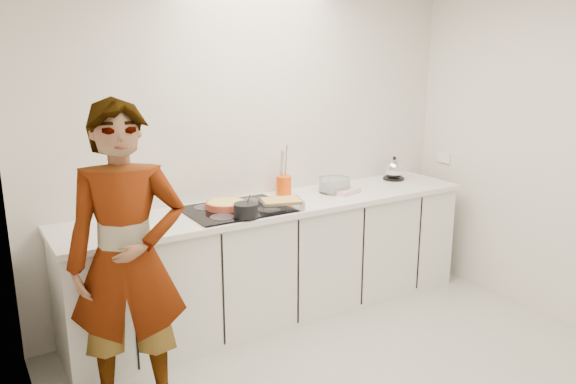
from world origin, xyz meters
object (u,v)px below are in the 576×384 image
saucepan (246,210)px  kettle (394,170)px  cook (128,261)px  tart_dish (226,204)px  utensil_crock (284,185)px  hob (237,209)px  mixing_bowl (334,186)px  baking_dish (281,203)px

saucepan → kettle: 1.70m
cook → tart_dish: bearing=53.2°
utensil_crock → hob: bearing=-158.1°
kettle → utensil_crock: (-1.10, 0.06, -0.01)m
hob → tart_dish: tart_dish is taller
tart_dish → utensil_crock: (0.58, 0.16, 0.03)m
mixing_bowl → utensil_crock: bearing=159.2°
mixing_bowl → kettle: 0.72m
kettle → cook: bearing=-164.9°
baking_dish → mixing_bowl: size_ratio=1.08×
hob → mixing_bowl: 0.91m
saucepan → mixing_bowl: bearing=16.5°
mixing_bowl → utensil_crock: (-0.39, 0.15, 0.02)m
mixing_bowl → saucepan: bearing=-163.5°
kettle → saucepan: bearing=-167.4°
baking_dish → kettle: (1.33, 0.29, 0.04)m
hob → saucepan: 0.23m
tart_dish → cook: size_ratio=0.18×
hob → saucepan: size_ratio=4.26×
tart_dish → utensil_crock: 0.60m
tart_dish → baking_dish: baking_dish is taller
hob → cook: (-0.94, -0.54, -0.02)m
tart_dish → saucepan: 0.27m
tart_dish → utensil_crock: utensil_crock is taller
baking_dish → mixing_bowl: 0.65m
baking_dish → mixing_bowl: (0.62, 0.20, 0.01)m
saucepan → utensil_crock: saucepan is taller
cook → kettle: bearing=34.3°
tart_dish → utensil_crock: size_ratio=2.17×
tart_dish → baking_dish: bearing=-28.9°
hob → mixing_bowl: bearing=3.9°
hob → cook: size_ratio=0.40×
hob → cook: 1.09m
hob → utensil_crock: size_ratio=4.82×
kettle → cook: size_ratio=0.12×
mixing_bowl → utensil_crock: size_ratio=2.15×
cook → saucepan: bearing=38.8°
utensil_crock → kettle: bearing=-2.9°
baking_dish → kettle: size_ratio=1.66×
mixing_bowl → cook: size_ratio=0.18×
mixing_bowl → kettle: bearing=7.3°
tart_dish → mixing_bowl: bearing=0.5°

